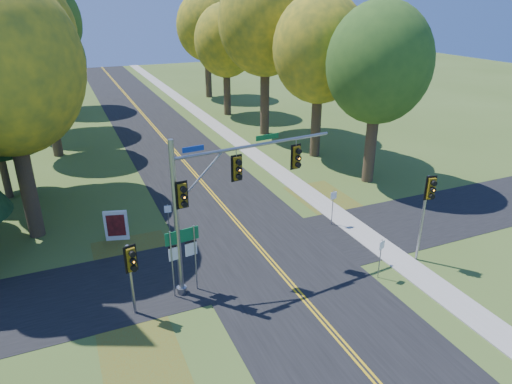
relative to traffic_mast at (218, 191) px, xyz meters
name	(u,v)px	position (x,y,z in m)	size (l,w,h in m)	color
ground	(282,274)	(2.97, -0.59, -4.78)	(160.00, 160.00, 0.00)	#42591F
road_main	(282,273)	(2.97, -0.59, -4.77)	(8.00, 160.00, 0.02)	black
road_cross	(265,254)	(2.97, 1.41, -4.77)	(60.00, 6.00, 0.02)	black
centerline_left	(280,274)	(2.87, -0.59, -4.75)	(0.10, 160.00, 0.01)	gold
centerline_right	(283,273)	(3.07, -0.59, -4.75)	(0.10, 160.00, 0.01)	gold
sidewalk_east	(383,248)	(9.17, -0.59, -4.75)	(1.60, 160.00, 0.06)	#9E998E
leaf_patch_w_near	(136,262)	(-3.53, 3.41, -4.77)	(4.00, 6.00, 0.00)	brown
leaf_patch_e	(333,205)	(9.77, 5.41, -4.77)	(3.50, 8.00, 0.00)	brown
leaf_patch_w_far	(141,357)	(-4.53, -3.59, -4.77)	(3.00, 5.00, 0.00)	brown
tree_w_a	(4,67)	(-8.15, 8.80, 4.71)	(8.00, 8.00, 14.15)	#38281C
tree_e_a	(379,64)	(14.54, 8.19, 3.76)	(7.20, 7.20, 12.73)	#38281C
tree_e_b	(320,49)	(13.94, 14.99, 4.12)	(7.60, 7.60, 13.33)	#38281C
tree_w_c	(43,61)	(-6.57, 23.88, 3.17)	(6.80, 6.80, 11.91)	#38281C
tree_e_c	(266,21)	(12.85, 23.10, 5.88)	(8.80, 8.80, 15.79)	#38281C
tree_w_d	(32,31)	(-7.15, 32.60, 5.00)	(8.20, 8.20, 14.56)	#38281C
tree_e_d	(226,41)	(12.24, 32.29, 3.46)	(7.00, 7.00, 12.32)	#38281C
tree_w_e	(45,22)	(-5.95, 43.50, 5.30)	(8.40, 8.40, 14.97)	#38281C
tree_e_e	(207,27)	(13.44, 42.99, 4.42)	(7.80, 7.80, 13.74)	#38281C
traffic_mast	(218,191)	(0.00, 0.00, 0.00)	(8.16, 1.37, 7.43)	gray
east_signal_pole	(428,198)	(10.02, -2.40, -1.13)	(0.55, 0.65, 4.81)	gray
ped_signal_pole	(131,264)	(-4.21, -1.00, -2.20)	(0.54, 0.64, 3.47)	gray
route_sign_cluster	(183,248)	(-1.83, -0.21, -2.40)	(1.57, 0.26, 3.38)	gray
info_kiosk	(116,226)	(-4.02, 6.25, -3.89)	(1.29, 0.52, 1.79)	silver
reg_sign_e_north	(333,202)	(8.12, 2.98, -3.23)	(0.43, 0.09, 2.25)	gray
reg_sign_e_south	(381,252)	(7.18, -2.78, -3.33)	(0.39, 0.17, 2.11)	gray
reg_sign_w	(168,215)	(-1.23, 5.41, -3.38)	(0.39, 0.08, 2.04)	gray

